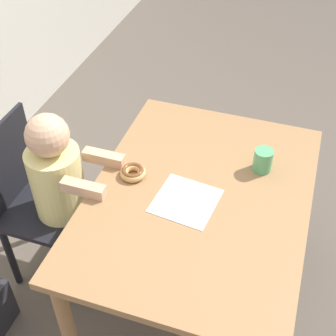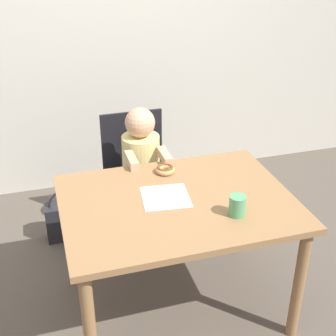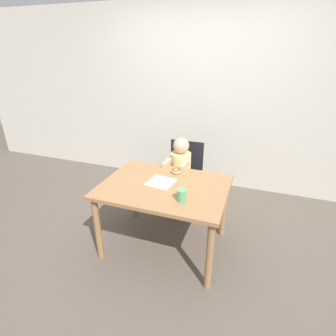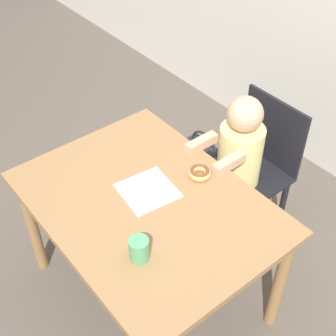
% 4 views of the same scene
% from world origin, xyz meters
% --- Properties ---
extents(ground_plane, '(12.00, 12.00, 0.00)m').
position_xyz_m(ground_plane, '(0.00, 0.00, 0.00)').
color(ground_plane, brown).
extents(wall_back, '(8.00, 0.05, 2.50)m').
position_xyz_m(wall_back, '(0.00, 1.61, 1.25)').
color(wall_back, beige).
rests_on(wall_back, ground_plane).
extents(dining_table, '(1.19, 0.88, 0.72)m').
position_xyz_m(dining_table, '(0.00, 0.00, 0.62)').
color(dining_table, olive).
rests_on(dining_table, ground_plane).
extents(chair, '(0.42, 0.43, 0.87)m').
position_xyz_m(chair, '(-0.04, 0.77, 0.46)').
color(chair, black).
rests_on(chair, ground_plane).
extents(child_figure, '(0.25, 0.41, 0.99)m').
position_xyz_m(child_figure, '(-0.04, 0.64, 0.50)').
color(child_figure, '#E0D17F').
rests_on(child_figure, ground_plane).
extents(donut, '(0.11, 0.11, 0.04)m').
position_xyz_m(donut, '(0.02, 0.30, 0.74)').
color(donut, tan).
rests_on(donut, dining_table).
extents(napkin, '(0.27, 0.27, 0.00)m').
position_xyz_m(napkin, '(-0.05, 0.04, 0.72)').
color(napkin, white).
rests_on(napkin, dining_table).
extents(handbag, '(0.31, 0.13, 0.39)m').
position_xyz_m(handbag, '(-0.52, 0.85, 0.14)').
color(handbag, '#232328').
rests_on(handbag, ground_plane).
extents(cup, '(0.08, 0.08, 0.10)m').
position_xyz_m(cup, '(0.24, -0.21, 0.77)').
color(cup, '#519E66').
rests_on(cup, dining_table).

